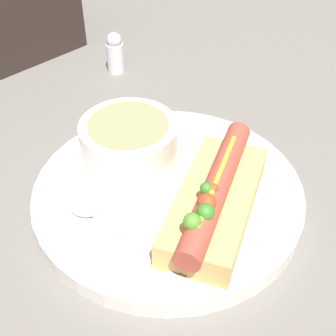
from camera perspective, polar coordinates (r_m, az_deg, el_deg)
name	(u,v)px	position (r m, az deg, el deg)	size (l,w,h in m)	color
ground_plane	(168,200)	(0.52, 0.00, -3.96)	(4.00, 4.00, 0.00)	slate
dinner_plate	(168,194)	(0.52, 0.00, -3.19)	(0.29, 0.29, 0.02)	white
hot_dog	(215,200)	(0.47, 5.76, -3.87)	(0.18, 0.14, 0.06)	#DBAD60
soup_bowl	(130,141)	(0.52, -4.67, 3.31)	(0.11, 0.11, 0.05)	silver
spoon	(97,216)	(0.48, -8.66, -5.80)	(0.03, 0.16, 0.01)	#B7B7BC
salt_shaker	(115,53)	(0.74, -6.48, 13.81)	(0.03, 0.03, 0.06)	silver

